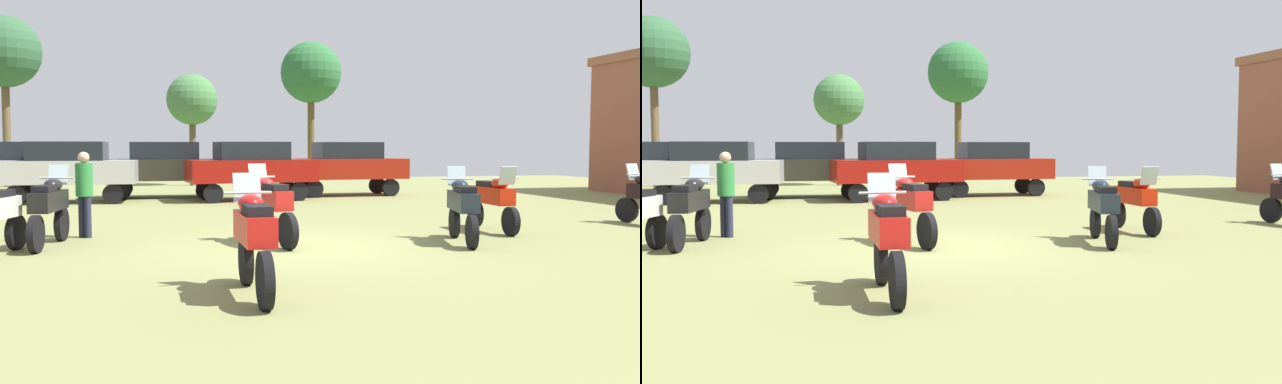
# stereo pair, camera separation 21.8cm
# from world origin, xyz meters

# --- Properties ---
(ground_plane) EXTENTS (44.00, 52.00, 0.02)m
(ground_plane) POSITION_xyz_m (0.00, 0.00, 0.01)
(ground_plane) COLOR olive
(motorcycle_2) EXTENTS (0.76, 2.17, 1.46)m
(motorcycle_2) POSITION_xyz_m (3.14, -0.22, 0.74)
(motorcycle_2) COLOR black
(motorcycle_2) RESTS_ON ground
(motorcycle_3) EXTENTS (0.62, 2.24, 1.44)m
(motorcycle_3) POSITION_xyz_m (4.56, 1.24, 0.73)
(motorcycle_3) COLOR black
(motorcycle_3) RESTS_ON ground
(motorcycle_4) EXTENTS (0.66, 2.20, 1.50)m
(motorcycle_4) POSITION_xyz_m (-4.50, 1.11, 0.76)
(motorcycle_4) COLOR black
(motorcycle_4) RESTS_ON ground
(motorcycle_6) EXTENTS (0.77, 2.16, 1.51)m
(motorcycle_6) POSITION_xyz_m (-0.49, 0.44, 0.76)
(motorcycle_6) COLOR black
(motorcycle_6) RESTS_ON ground
(motorcycle_9) EXTENTS (0.62, 2.14, 1.51)m
(motorcycle_9) POSITION_xyz_m (-1.38, -3.86, 0.76)
(motorcycle_9) COLOR black
(motorcycle_9) RESTS_ON ground
(car_1) EXTENTS (4.35, 1.92, 2.00)m
(car_1) POSITION_xyz_m (4.34, 12.19, 1.19)
(car_1) COLOR black
(car_1) RESTS_ON ground
(car_2) EXTENTS (4.38, 2.01, 2.00)m
(car_2) POSITION_xyz_m (-5.40, 11.16, 1.19)
(car_2) COLOR black
(car_2) RESTS_ON ground
(car_5) EXTENTS (4.31, 1.82, 2.00)m
(car_5) POSITION_xyz_m (-2.32, 12.72, 1.19)
(car_5) COLOR black
(car_5) RESTS_ON ground
(car_6) EXTENTS (4.47, 2.26, 2.00)m
(car_6) POSITION_xyz_m (0.55, 10.80, 1.19)
(car_6) COLOR black
(car_6) RESTS_ON ground
(person_1) EXTENTS (0.48, 0.48, 1.74)m
(person_1) POSITION_xyz_m (-4.00, 2.23, 1.04)
(person_1) COLOR #26263E
(person_1) RESTS_ON ground
(tree_3) EXTENTS (3.23, 3.23, 7.73)m
(tree_3) POSITION_xyz_m (-9.24, 21.08, 6.07)
(tree_3) COLOR brown
(tree_3) RESTS_ON ground
(tree_4) EXTENTS (2.38, 2.38, 5.21)m
(tree_4) POSITION_xyz_m (-0.97, 20.13, 3.99)
(tree_4) COLOR brown
(tree_4) RESTS_ON ground
(tree_5) EXTENTS (3.09, 3.09, 7.12)m
(tree_5) POSITION_xyz_m (5.03, 21.42, 5.53)
(tree_5) COLOR brown
(tree_5) RESTS_ON ground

